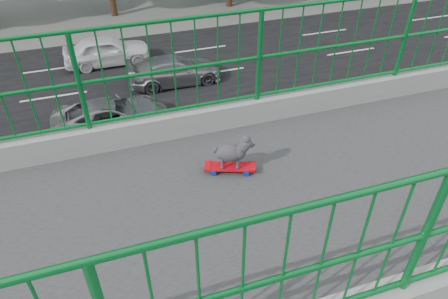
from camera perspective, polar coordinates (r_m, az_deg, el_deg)
name	(u,v)px	position (r m, az deg, el deg)	size (l,w,h in m)	color
road	(54,132)	(18.69, -22.17, 2.29)	(18.00, 90.00, 0.02)	black
skateboard	(230,167)	(4.46, 0.82, -2.45)	(0.33, 0.57, 0.07)	red
poodle	(232,151)	(4.33, 1.16, -0.27)	(0.27, 0.42, 0.37)	#2A272C
car_0	(210,210)	(12.91, -1.92, -8.29)	(1.61, 4.00, 1.36)	gray
car_2	(112,116)	(17.71, -15.10, 4.44)	(2.18, 4.73, 1.32)	gray
car_3	(175,70)	(20.80, -6.75, 10.71)	(1.86, 4.58, 1.33)	gray
car_4	(107,50)	(23.37, -15.71, 12.92)	(1.79, 4.44, 1.51)	white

